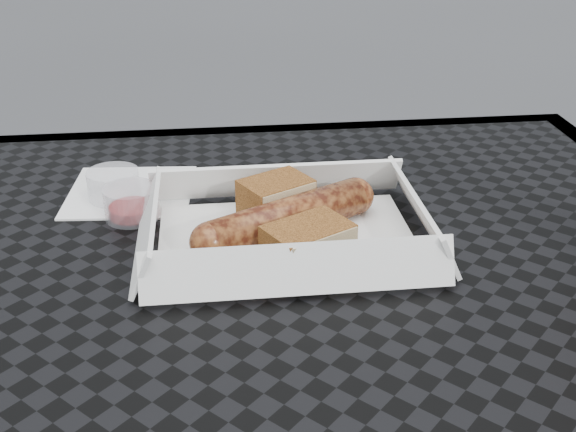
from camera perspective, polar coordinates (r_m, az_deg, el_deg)
The scene contains 9 objects.
patio_table at distance 0.59m, azimuth -0.29°, elevation -13.42°, with size 0.80×0.80×0.74m.
food_tray at distance 0.63m, azimuth -0.11°, elevation -1.87°, with size 0.22×0.15×0.00m, color white.
bratwurst at distance 0.62m, azimuth -0.06°, elevation -0.14°, with size 0.17×0.11×0.03m.
bread_near at distance 0.65m, azimuth -0.96°, elevation 1.33°, with size 0.06×0.04×0.04m, color brown.
bread_far at distance 0.58m, azimuth 1.58°, elevation -2.25°, with size 0.07×0.04×0.03m, color brown.
veg_garnish at distance 0.59m, azimuth 5.72°, elevation -3.57°, with size 0.03×0.03×0.00m.
napkin at distance 0.73m, azimuth -12.31°, elevation 1.89°, with size 0.12×0.12×0.00m, color white.
condiment_cup_sauce at distance 0.68m, azimuth -12.27°, elevation 1.03°, with size 0.05×0.05×0.03m, color maroon.
condiment_cup_empty at distance 0.72m, azimuth -13.60°, elevation 2.37°, with size 0.05×0.05×0.03m, color silver.
Camera 1 is at (-0.05, -0.44, 1.05)m, focal length 45.00 mm.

